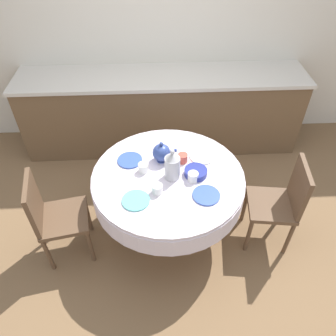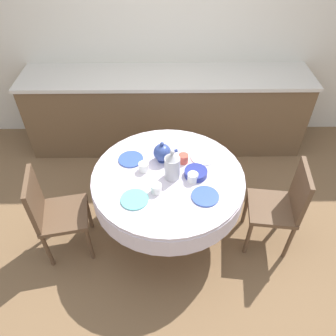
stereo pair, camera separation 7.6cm
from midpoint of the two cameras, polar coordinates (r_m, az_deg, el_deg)
ground_plane at (r=3.28m, az=-0.67°, el=-10.51°), size 12.00×12.00×0.00m
wall_back at (r=3.89m, az=-1.98°, el=22.89°), size 7.00×0.05×2.60m
kitchen_counter at (r=3.97m, az=-1.57°, el=9.85°), size 3.24×0.64×0.94m
dining_table at (r=2.81m, az=-0.77°, el=-3.06°), size 1.29×1.29×0.74m
chair_left at (r=2.99m, az=18.44°, el=-5.44°), size 0.45×0.45×0.89m
chair_right at (r=2.91m, az=-20.12°, el=-7.68°), size 0.47×0.47×0.89m
plate_near_left at (r=2.53m, az=-6.49°, el=-5.63°), size 0.22×0.22×0.01m
cup_near_left at (r=2.56m, az=-2.74°, el=-3.65°), size 0.09×0.09×0.08m
plate_near_right at (r=2.57m, az=5.83°, el=-4.75°), size 0.22×0.22×0.01m
cup_near_right at (r=2.66m, az=3.56°, el=-1.54°), size 0.09×0.09×0.08m
plate_far_left at (r=2.87m, az=-7.41°, el=1.36°), size 0.22×0.22×0.01m
cup_far_left at (r=2.74m, az=-5.10°, el=0.05°), size 0.09×0.09×0.08m
plate_far_right at (r=2.90m, az=5.20°, el=2.02°), size 0.22×0.22×0.01m
cup_far_right at (r=2.82m, az=1.79°, el=1.72°), size 0.09×0.09×0.08m
coffee_carafe at (r=2.62m, az=-0.07°, el=0.37°), size 0.13×0.13×0.29m
teapot at (r=2.80m, az=-1.90°, el=2.68°), size 0.21×0.15×0.20m
fruit_bowl at (r=2.71m, az=4.05°, el=-0.75°), size 0.19×0.19×0.05m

